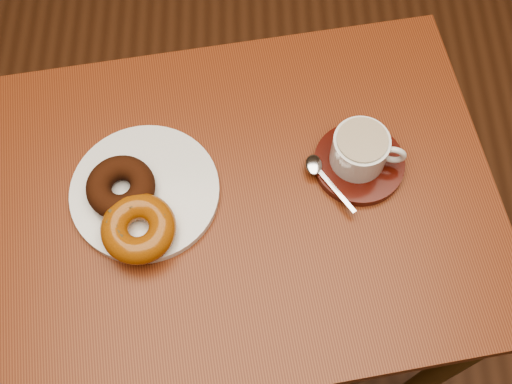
{
  "coord_description": "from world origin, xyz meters",
  "views": [
    {
      "loc": [
        -0.21,
        -0.11,
        1.52
      ],
      "look_at": [
        -0.2,
        0.28,
        0.71
      ],
      "focal_mm": 45.0,
      "sensor_mm": 36.0,
      "label": 1
    }
  ],
  "objects_px": {
    "donut_plate": "(145,192)",
    "saucer": "(359,164)",
    "coffee_cup": "(361,150)",
    "cafe_table": "(243,227)"
  },
  "relations": [
    {
      "from": "coffee_cup",
      "to": "saucer",
      "type": "bearing_deg",
      "value": -50.96
    },
    {
      "from": "cafe_table",
      "to": "saucer",
      "type": "relative_size",
      "value": 6.13
    },
    {
      "from": "saucer",
      "to": "coffee_cup",
      "type": "distance_m",
      "value": 0.04
    },
    {
      "from": "saucer",
      "to": "coffee_cup",
      "type": "bearing_deg",
      "value": 116.36
    },
    {
      "from": "saucer",
      "to": "coffee_cup",
      "type": "height_order",
      "value": "coffee_cup"
    },
    {
      "from": "donut_plate",
      "to": "saucer",
      "type": "distance_m",
      "value": 0.31
    },
    {
      "from": "saucer",
      "to": "donut_plate",
      "type": "bearing_deg",
      "value": -172.96
    },
    {
      "from": "cafe_table",
      "to": "coffee_cup",
      "type": "height_order",
      "value": "coffee_cup"
    },
    {
      "from": "cafe_table",
      "to": "donut_plate",
      "type": "distance_m",
      "value": 0.18
    },
    {
      "from": "cafe_table",
      "to": "coffee_cup",
      "type": "distance_m",
      "value": 0.23
    }
  ]
}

